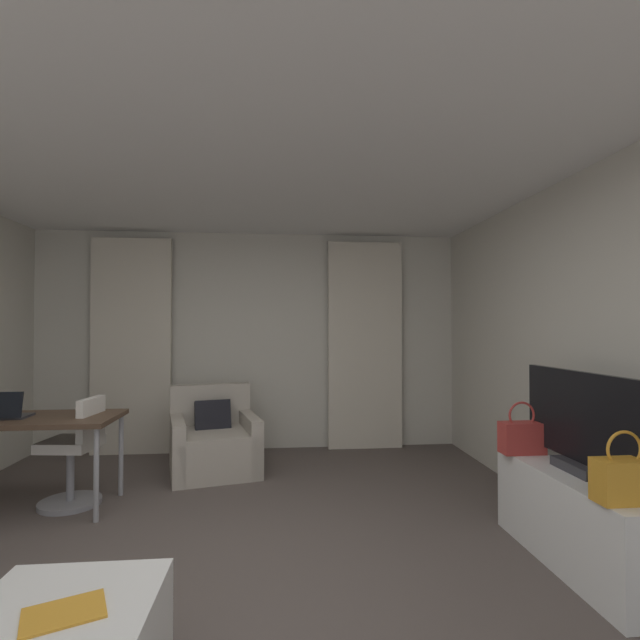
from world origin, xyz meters
TOP-DOWN VIEW (x-y plane):
  - ground_plane at (0.00, 0.00)m, footprint 12.00×12.00m
  - wall_window at (0.00, 3.03)m, footprint 5.12×0.06m
  - wall_right at (2.53, 0.00)m, footprint 0.06×6.12m
  - ceiling at (0.00, 0.00)m, footprint 5.12×6.12m
  - curtain_left_panel at (-1.38, 2.90)m, footprint 0.90×0.06m
  - curtain_right_panel at (1.38, 2.90)m, footprint 0.90×0.06m
  - armchair at (-0.33, 2.14)m, footprint 1.02×1.03m
  - desk at (-1.74, 1.25)m, footprint 1.48×0.66m
  - desk_chair at (-1.35, 1.33)m, footprint 0.48×0.48m
  - laptop at (-1.83, 1.20)m, footprint 0.33×0.26m
  - magazine_open at (-0.48, -0.87)m, footprint 0.34×0.30m
  - tv_console at (2.19, 0.01)m, footprint 0.49×1.27m
  - tv_flatscreen at (2.19, 0.04)m, footprint 0.20×1.12m
  - handbag_primary at (2.04, 0.49)m, footprint 0.30×0.14m
  - handbag_secondary at (2.07, -0.45)m, footprint 0.30×0.14m

SIDE VIEW (x-z plane):
  - ground_plane at x=0.00m, z-range 0.00..0.00m
  - armchair at x=-0.33m, z-range -0.14..0.70m
  - tv_console at x=2.19m, z-range 0.00..0.56m
  - desk_chair at x=-1.35m, z-range -0.05..0.83m
  - magazine_open at x=-0.48m, z-range 0.40..0.41m
  - handbag_primary at x=2.04m, z-range 0.50..0.87m
  - handbag_secondary at x=2.07m, z-range 0.50..0.87m
  - desk at x=-1.74m, z-range 0.31..1.06m
  - laptop at x=-1.83m, z-range 0.68..0.90m
  - tv_flatscreen at x=2.19m, z-range 0.55..1.17m
  - curtain_left_panel at x=-1.38m, z-range 0.00..2.50m
  - curtain_right_panel at x=1.38m, z-range 0.00..2.50m
  - wall_window at x=0.00m, z-range 0.00..2.60m
  - wall_right at x=2.53m, z-range 0.00..2.60m
  - ceiling at x=0.00m, z-range 2.60..2.66m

